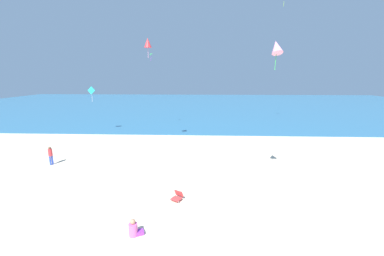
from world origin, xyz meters
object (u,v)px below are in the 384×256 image
at_px(person_2, 134,229).
at_px(kite_red, 148,43).
at_px(person_0, 50,154).
at_px(kite_pink, 277,47).
at_px(kite_teal, 91,91).
at_px(beach_chair_far_left, 178,196).
at_px(kite_green, 151,54).

bearing_deg(person_2, kite_red, 75.19).
xyz_separation_m(person_0, kite_pink, (15.23, -3.87, 7.25)).
relative_size(kite_pink, kite_red, 0.96).
xyz_separation_m(kite_red, kite_teal, (-7.95, 5.64, -4.40)).
distance_m(beach_chair_far_left, person_2, 3.37).
bearing_deg(person_0, kite_teal, -55.37).
height_order(person_2, kite_pink, kite_pink).
xyz_separation_m(person_0, kite_teal, (-1.14, 10.02, 4.18)).
distance_m(person_0, kite_teal, 10.91).
xyz_separation_m(person_0, kite_red, (6.81, 4.38, 8.58)).
distance_m(beach_chair_far_left, kite_teal, 19.29).
relative_size(person_2, kite_green, 0.84).
relative_size(beach_chair_far_left, kite_teal, 0.44).
height_order(person_0, person_2, person_0).
distance_m(person_0, kite_green, 15.53).
bearing_deg(kite_green, kite_red, -79.48).
height_order(person_2, kite_teal, kite_teal).
bearing_deg(kite_green, kite_pink, -58.15).
bearing_deg(person_0, kite_pink, -166.12).
bearing_deg(person_2, kite_green, 75.92).
relative_size(person_2, kite_pink, 0.50).
distance_m(kite_pink, kite_teal, 21.69).
distance_m(person_0, kite_red, 11.79).
distance_m(person_2, kite_teal, 20.91).
bearing_deg(beach_chair_far_left, kite_green, -135.49).
distance_m(beach_chair_far_left, kite_green, 19.60).
bearing_deg(person_0, person_2, 165.97).
bearing_deg(person_2, beach_chair_far_left, 39.51).
height_order(person_2, kite_red, kite_red).
bearing_deg(beach_chair_far_left, person_0, -86.80).
height_order(kite_pink, kite_teal, kite_pink).
height_order(kite_green, kite_teal, kite_green).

